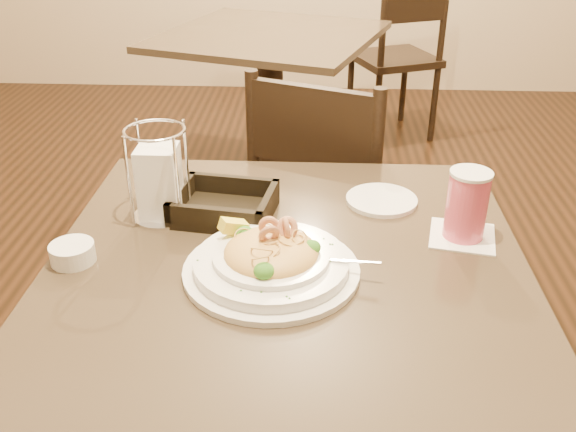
{
  "coord_description": "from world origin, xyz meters",
  "views": [
    {
      "loc": [
        0.05,
        -1.02,
        1.4
      ],
      "look_at": [
        0.0,
        0.02,
        0.83
      ],
      "focal_mm": 40.0,
      "sensor_mm": 36.0,
      "label": 1
    }
  ],
  "objects_px": {
    "butter_ramekin": "(72,253)",
    "bread_basket": "(224,207)",
    "dining_chair_far": "(399,52)",
    "background_table": "(270,85)",
    "dining_chair_near": "(328,207)",
    "drink_glass": "(467,205)",
    "side_plate": "(382,200)",
    "main_table": "(288,356)",
    "napkin_caddy": "(160,180)",
    "pasta_bowl": "(271,259)"
  },
  "relations": [
    {
      "from": "main_table",
      "to": "dining_chair_near",
      "type": "relative_size",
      "value": 0.97
    },
    {
      "from": "bread_basket",
      "to": "pasta_bowl",
      "type": "bearing_deg",
      "value": -61.79
    },
    {
      "from": "main_table",
      "to": "butter_ramekin",
      "type": "distance_m",
      "value": 0.48
    },
    {
      "from": "drink_glass",
      "to": "pasta_bowl",
      "type": "bearing_deg",
      "value": -158.19
    },
    {
      "from": "bread_basket",
      "to": "butter_ramekin",
      "type": "height_order",
      "value": "bread_basket"
    },
    {
      "from": "side_plate",
      "to": "butter_ramekin",
      "type": "relative_size",
      "value": 1.89
    },
    {
      "from": "background_table",
      "to": "side_plate",
      "type": "bearing_deg",
      "value": -77.14
    },
    {
      "from": "pasta_bowl",
      "to": "butter_ramekin",
      "type": "relative_size",
      "value": 4.3
    },
    {
      "from": "napkin_caddy",
      "to": "side_plate",
      "type": "height_order",
      "value": "napkin_caddy"
    },
    {
      "from": "main_table",
      "to": "pasta_bowl",
      "type": "height_order",
      "value": "pasta_bowl"
    },
    {
      "from": "main_table",
      "to": "napkin_caddy",
      "type": "distance_m",
      "value": 0.45
    },
    {
      "from": "drink_glass",
      "to": "side_plate",
      "type": "relative_size",
      "value": 0.95
    },
    {
      "from": "background_table",
      "to": "bread_basket",
      "type": "relative_size",
      "value": 5.05
    },
    {
      "from": "bread_basket",
      "to": "side_plate",
      "type": "xyz_separation_m",
      "value": [
        0.34,
        0.08,
        -0.02
      ]
    },
    {
      "from": "bread_basket",
      "to": "napkin_caddy",
      "type": "bearing_deg",
      "value": -174.87
    },
    {
      "from": "pasta_bowl",
      "to": "drink_glass",
      "type": "relative_size",
      "value": 2.4
    },
    {
      "from": "side_plate",
      "to": "bread_basket",
      "type": "bearing_deg",
      "value": -166.89
    },
    {
      "from": "napkin_caddy",
      "to": "background_table",
      "type": "bearing_deg",
      "value": 86.86
    },
    {
      "from": "dining_chair_far",
      "to": "drink_glass",
      "type": "bearing_deg",
      "value": 64.19
    },
    {
      "from": "drink_glass",
      "to": "bread_basket",
      "type": "xyz_separation_m",
      "value": [
        -0.49,
        0.07,
        -0.05
      ]
    },
    {
      "from": "butter_ramekin",
      "to": "main_table",
      "type": "bearing_deg",
      "value": 4.43
    },
    {
      "from": "napkin_caddy",
      "to": "bread_basket",
      "type": "bearing_deg",
      "value": 5.13
    },
    {
      "from": "dining_chair_near",
      "to": "bread_basket",
      "type": "height_order",
      "value": "dining_chair_near"
    },
    {
      "from": "main_table",
      "to": "bread_basket",
      "type": "bearing_deg",
      "value": 131.04
    },
    {
      "from": "background_table",
      "to": "side_plate",
      "type": "xyz_separation_m",
      "value": [
        0.37,
        -1.63,
        0.24
      ]
    },
    {
      "from": "napkin_caddy",
      "to": "butter_ramekin",
      "type": "relative_size",
      "value": 2.4
    },
    {
      "from": "dining_chair_far",
      "to": "side_plate",
      "type": "distance_m",
      "value": 2.36
    },
    {
      "from": "drink_glass",
      "to": "bread_basket",
      "type": "relative_size",
      "value": 0.66
    },
    {
      "from": "background_table",
      "to": "dining_chair_near",
      "type": "xyz_separation_m",
      "value": [
        0.26,
        -1.17,
        -0.02
      ]
    },
    {
      "from": "background_table",
      "to": "dining_chair_far",
      "type": "distance_m",
      "value": 0.97
    },
    {
      "from": "dining_chair_near",
      "to": "pasta_bowl",
      "type": "xyz_separation_m",
      "value": [
        -0.11,
        -0.75,
        0.29
      ]
    },
    {
      "from": "napkin_caddy",
      "to": "main_table",
      "type": "bearing_deg",
      "value": -29.19
    },
    {
      "from": "background_table",
      "to": "drink_glass",
      "type": "bearing_deg",
      "value": -73.61
    },
    {
      "from": "bread_basket",
      "to": "drink_glass",
      "type": "bearing_deg",
      "value": -7.66
    },
    {
      "from": "dining_chair_near",
      "to": "napkin_caddy",
      "type": "relative_size",
      "value": 4.67
    },
    {
      "from": "butter_ramekin",
      "to": "bread_basket",
      "type": "bearing_deg",
      "value": 36.94
    },
    {
      "from": "dining_chair_near",
      "to": "butter_ramekin",
      "type": "relative_size",
      "value": 11.22
    },
    {
      "from": "dining_chair_far",
      "to": "dining_chair_near",
      "type": "bearing_deg",
      "value": 55.36
    },
    {
      "from": "dining_chair_far",
      "to": "napkin_caddy",
      "type": "xyz_separation_m",
      "value": [
        -0.76,
        -2.42,
        0.34
      ]
    },
    {
      "from": "napkin_caddy",
      "to": "butter_ramekin",
      "type": "xyz_separation_m",
      "value": [
        -0.13,
        -0.18,
        -0.07
      ]
    },
    {
      "from": "dining_chair_far",
      "to": "main_table",
      "type": "bearing_deg",
      "value": 56.75
    },
    {
      "from": "dining_chair_near",
      "to": "drink_glass",
      "type": "xyz_separation_m",
      "value": [
        0.26,
        -0.6,
        0.33
      ]
    },
    {
      "from": "main_table",
      "to": "butter_ramekin",
      "type": "xyz_separation_m",
      "value": [
        -0.4,
        -0.03,
        0.26
      ]
    },
    {
      "from": "main_table",
      "to": "dining_chair_far",
      "type": "xyz_separation_m",
      "value": [
        0.49,
        2.57,
        -0.02
      ]
    },
    {
      "from": "main_table",
      "to": "napkin_caddy",
      "type": "bearing_deg",
      "value": 150.81
    },
    {
      "from": "main_table",
      "to": "pasta_bowl",
      "type": "relative_size",
      "value": 2.52
    },
    {
      "from": "main_table",
      "to": "dining_chair_far",
      "type": "bearing_deg",
      "value": 79.19
    },
    {
      "from": "drink_glass",
      "to": "butter_ramekin",
      "type": "xyz_separation_m",
      "value": [
        -0.75,
        -0.13,
        -0.05
      ]
    },
    {
      "from": "dining_chair_far",
      "to": "background_table",
      "type": "bearing_deg",
      "value": 23.9
    },
    {
      "from": "dining_chair_near",
      "to": "pasta_bowl",
      "type": "relative_size",
      "value": 2.61
    }
  ]
}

